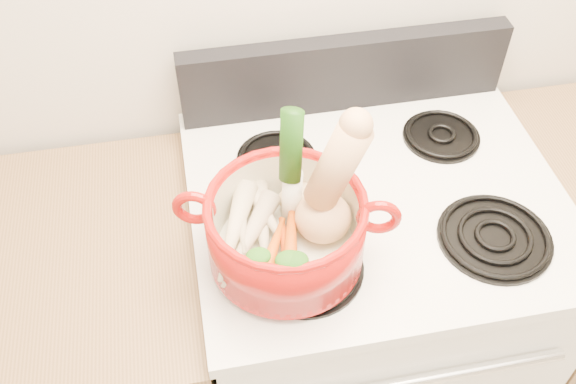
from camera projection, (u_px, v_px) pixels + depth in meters
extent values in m
cube|color=white|center=(359.00, 319.00, 1.70)|extent=(0.76, 0.65, 0.92)
cube|color=silver|center=(377.00, 198.00, 1.35)|extent=(0.78, 0.67, 0.03)
cube|color=black|center=(345.00, 73.00, 1.47)|extent=(0.76, 0.05, 0.18)
cylinder|color=silver|center=(418.00, 380.00, 1.24)|extent=(0.60, 0.02, 0.02)
cylinder|color=black|center=(305.00, 266.00, 1.20)|extent=(0.22, 0.22, 0.02)
cylinder|color=black|center=(495.00, 236.00, 1.25)|extent=(0.22, 0.22, 0.02)
cylinder|color=black|center=(276.00, 157.00, 1.40)|extent=(0.17, 0.17, 0.02)
cylinder|color=black|center=(442.00, 135.00, 1.45)|extent=(0.17, 0.17, 0.02)
cylinder|color=#9D0E0A|center=(286.00, 230.00, 1.16)|extent=(0.35, 0.35, 0.14)
torus|color=#9D0E0A|center=(194.00, 208.00, 1.13)|extent=(0.08, 0.04, 0.08)
torus|color=#9D0E0A|center=(379.00, 217.00, 1.11)|extent=(0.08, 0.04, 0.08)
cylinder|color=silver|center=(292.00, 171.00, 1.13)|extent=(0.07, 0.08, 0.27)
ellipsoid|color=tan|center=(300.00, 197.00, 1.24)|extent=(0.10, 0.07, 0.05)
cone|color=beige|center=(262.00, 223.00, 1.19)|extent=(0.06, 0.23, 0.06)
cone|color=beige|center=(248.00, 239.00, 1.16)|extent=(0.15, 0.19, 0.06)
cone|color=beige|center=(266.00, 213.00, 1.19)|extent=(0.09, 0.17, 0.05)
cone|color=beige|center=(234.00, 230.00, 1.16)|extent=(0.12, 0.21, 0.06)
cone|color=beige|center=(241.00, 207.00, 1.19)|extent=(0.05, 0.20, 0.06)
cone|color=#CD4F0A|center=(288.00, 259.00, 1.14)|extent=(0.04, 0.18, 0.05)
cone|color=#CA4F0A|center=(272.00, 253.00, 1.14)|extent=(0.10, 0.15, 0.05)
cone|color=#BF5209|center=(291.00, 244.00, 1.15)|extent=(0.08, 0.19, 0.05)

